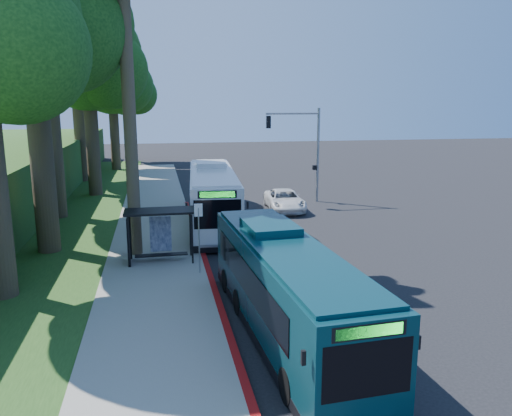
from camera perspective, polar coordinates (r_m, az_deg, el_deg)
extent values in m
plane|color=black|center=(27.60, 3.91, -3.54)|extent=(140.00, 140.00, 0.00)
cube|color=gray|center=(26.67, -11.45, -4.17)|extent=(4.50, 70.00, 0.12)
cube|color=maroon|center=(22.94, -5.65, -6.63)|extent=(0.25, 30.00, 0.13)
cube|color=#234719|center=(32.08, -21.69, -2.12)|extent=(8.00, 70.00, 0.06)
cube|color=black|center=(23.17, -10.94, -0.35)|extent=(3.20, 1.50, 0.10)
cube|color=black|center=(23.52, -14.36, -3.59)|extent=(0.06, 1.30, 2.20)
cube|color=navy|center=(24.14, -10.85, -2.91)|extent=(1.00, 0.12, 1.70)
cube|color=black|center=(23.59, -10.75, -5.28)|extent=(2.40, 0.40, 0.06)
cube|color=black|center=(24.09, -14.17, -3.21)|extent=(0.08, 0.08, 2.40)
cube|color=black|center=(24.10, -7.51, -2.94)|extent=(0.08, 0.08, 2.40)
cube|color=black|center=(22.94, -14.31, -3.98)|extent=(0.08, 0.08, 2.40)
cube|color=black|center=(22.94, -7.30, -3.70)|extent=(0.08, 0.08, 2.40)
cylinder|color=gray|center=(21.53, -6.52, -3.89)|extent=(0.06, 0.06, 3.00)
cube|color=white|center=(21.20, -6.61, -0.24)|extent=(0.35, 0.04, 0.55)
cylinder|color=gray|center=(37.77, 7.07, 5.97)|extent=(0.20, 0.20, 7.00)
cylinder|color=gray|center=(37.00, 4.20, 10.72)|extent=(4.00, 0.14, 0.14)
cube|color=black|center=(36.58, 1.43, 9.80)|extent=(0.30, 0.30, 0.90)
cube|color=black|center=(37.80, 6.68, 4.61)|extent=(0.25, 0.25, 0.35)
cylinder|color=#4C3F2D|center=(24.21, -14.24, 9.57)|extent=(0.60, 0.60, 13.00)
cylinder|color=#382B1E|center=(26.32, -23.38, 6.39)|extent=(1.10, 1.10, 10.50)
sphere|color=#123D10|center=(26.60, -24.59, 20.33)|extent=(8.00, 8.00, 8.00)
sphere|color=#123D10|center=(24.97, -21.22, 18.42)|extent=(5.60, 5.60, 5.60)
sphere|color=#123D10|center=(28.14, -26.67, 17.77)|extent=(5.20, 5.20, 5.20)
cylinder|color=#382B1E|center=(34.31, -22.41, 8.70)|extent=(1.18, 1.18, 11.90)
sphere|color=#123D10|center=(34.79, -23.42, 20.78)|extent=(10.00, 10.00, 10.00)
sphere|color=#123D10|center=(32.79, -20.16, 19.21)|extent=(7.00, 7.00, 7.00)
sphere|color=#123D10|center=(36.69, -25.51, 18.48)|extent=(6.50, 6.50, 6.50)
cylinder|color=#382B1E|center=(42.03, -18.23, 7.98)|extent=(1.06, 1.06, 9.80)
sphere|color=#123D10|center=(42.11, -18.78, 16.17)|extent=(8.40, 8.40, 8.40)
sphere|color=#123D10|center=(40.61, -16.47, 14.90)|extent=(5.88, 5.88, 5.88)
sphere|color=#123D10|center=(43.70, -20.43, 14.77)|extent=(5.46, 5.46, 5.46)
cylinder|color=#382B1E|center=(50.18, -19.52, 9.23)|extent=(1.14, 1.14, 11.20)
sphere|color=#123D10|center=(50.42, -20.08, 17.05)|extent=(9.60, 9.60, 9.60)
sphere|color=#123D10|center=(48.64, -17.91, 15.89)|extent=(6.72, 6.72, 6.72)
sphere|color=#123D10|center=(52.24, -21.62, 15.68)|extent=(6.24, 6.24, 6.24)
cylinder|color=#382B1E|center=(57.90, -15.88, 8.68)|extent=(1.02, 1.02, 9.10)
sphere|color=#123D10|center=(57.91, -16.20, 14.20)|extent=(8.00, 8.00, 8.00)
sphere|color=#123D10|center=(56.57, -14.58, 13.30)|extent=(5.60, 5.60, 5.60)
sphere|color=#123D10|center=(59.39, -17.43, 13.31)|extent=(5.20, 5.20, 5.20)
cylinder|color=#382B1E|center=(65.83, -14.47, 8.78)|extent=(0.98, 0.98, 8.40)
sphere|color=#123D10|center=(65.79, -14.70, 13.27)|extent=(7.00, 7.00, 7.00)
sphere|color=#123D10|center=(64.66, -13.44, 12.51)|extent=(4.90, 4.90, 4.90)
sphere|color=#123D10|center=(67.07, -15.68, 12.56)|extent=(4.55, 4.55, 4.55)
sphere|color=#123D10|center=(19.21, -25.93, 16.05)|extent=(5.04, 5.04, 5.04)
cube|color=silver|center=(30.31, -4.97, 1.37)|extent=(3.51, 12.47, 2.92)
cube|color=black|center=(30.62, -4.92, -1.42)|extent=(3.54, 12.53, 0.36)
cube|color=black|center=(30.76, -5.02, 2.06)|extent=(3.37, 9.77, 1.13)
cube|color=black|center=(24.28, -4.42, -0.70)|extent=(2.30, 0.29, 1.44)
cube|color=black|center=(36.27, -5.36, 3.63)|extent=(2.10, 0.28, 1.03)
cube|color=#19E533|center=(24.08, -4.45, 1.56)|extent=(1.70, 0.23, 0.29)
cube|color=silver|center=(30.07, -5.02, 4.21)|extent=(3.25, 11.84, 0.12)
cube|color=silver|center=(32.08, -5.17, 5.00)|extent=(2.01, 2.69, 0.36)
cylinder|color=black|center=(26.73, -7.13, -2.98)|extent=(0.38, 1.05, 1.03)
cylinder|color=black|center=(26.82, -2.06, -2.84)|extent=(0.38, 1.05, 1.03)
cylinder|color=black|center=(35.13, -7.16, 0.60)|extent=(0.38, 1.05, 1.03)
cylinder|color=black|center=(35.20, -3.30, 0.70)|extent=(0.38, 1.05, 1.03)
cube|color=#092C34|center=(15.94, 3.46, -9.04)|extent=(2.99, 11.16, 2.62)
cube|color=black|center=(16.48, 3.40, -13.46)|extent=(3.02, 11.22, 0.32)
cube|color=black|center=(16.27, 2.96, -7.66)|extent=(2.90, 8.74, 1.01)
cube|color=black|center=(11.27, 12.55, -17.52)|extent=(2.07, 0.23, 1.29)
cube|color=black|center=(20.87, -1.20, -3.09)|extent=(1.88, 0.22, 0.92)
cube|color=#19E533|center=(10.86, 12.78, -13.51)|extent=(1.53, 0.18, 0.26)
cube|color=#092C34|center=(15.51, 3.52, -4.36)|extent=(2.77, 10.60, 0.11)
cube|color=#092C34|center=(17.17, 1.62, -2.20)|extent=(1.77, 2.39, 0.32)
cylinder|color=black|center=(13.14, 3.78, -19.62)|extent=(0.33, 0.93, 0.92)
cylinder|color=black|center=(13.88, 12.57, -18.06)|extent=(0.33, 0.93, 0.92)
cylinder|color=black|center=(19.91, -3.32, -8.30)|extent=(0.33, 0.93, 0.92)
cylinder|color=black|center=(20.40, 2.60, -7.79)|extent=(0.33, 0.93, 0.92)
imported|color=silver|center=(34.80, 3.27, 0.90)|extent=(2.73, 5.28, 1.42)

